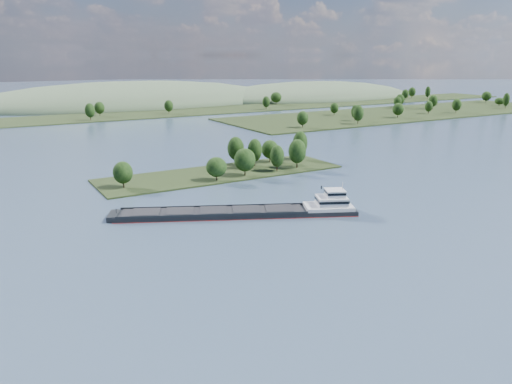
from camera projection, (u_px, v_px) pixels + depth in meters
ground at (309, 213)px, 152.92m from camera, size 1800.00×1800.00×0.00m
tree_island at (238, 163)px, 204.82m from camera, size 100.00×30.00×14.24m
right_bank at (408, 112)px, 414.61m from camera, size 320.00×90.00×15.44m
back_shoreline at (106, 116)px, 389.97m from camera, size 900.00×60.00×15.68m
hill_east at (313, 97)px, 570.65m from camera, size 260.00×140.00×36.00m
hill_west at (134, 104)px, 498.92m from camera, size 320.00×160.00×44.00m
cargo_barge at (252, 211)px, 150.42m from camera, size 70.85×38.99×10.01m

